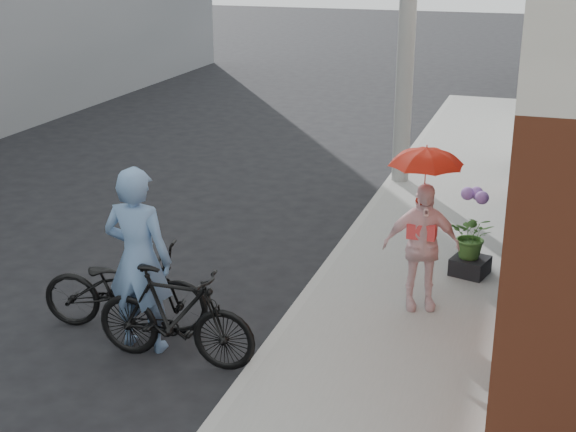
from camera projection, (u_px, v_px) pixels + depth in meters
The scene contains 10 objects.
ground at pixel (191, 334), 8.57m from camera, with size 80.00×80.00×0.00m, color black.
sidewalk at pixel (419, 282), 9.72m from camera, with size 2.20×24.00×0.12m, color gray.
curb at pixel (327, 270), 10.06m from camera, with size 0.12×24.00×0.12m, color #9E9E99.
officer at pixel (139, 260), 7.99m from camera, with size 0.71×0.46×1.94m, color #6689B5.
bike_left at pixel (125, 288), 8.54m from camera, with size 0.63×1.81×0.95m, color black.
bike_right at pixel (175, 316), 7.85m from camera, with size 0.47×1.68×1.01m, color black.
kimono_woman at pixel (421, 246), 8.71m from camera, with size 0.84×0.35×1.43m, color #F4CCCF.
parasol at pixel (427, 153), 8.36m from camera, with size 0.76×0.76×0.67m, color red.
planter at pixel (470, 266), 9.75m from camera, with size 0.41×0.41×0.21m, color black.
potted_plant at pixel (472, 236), 9.63m from camera, with size 0.51×0.44×0.57m, color #386327.
Camera 1 is at (3.40, -6.95, 4.02)m, focal length 50.00 mm.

